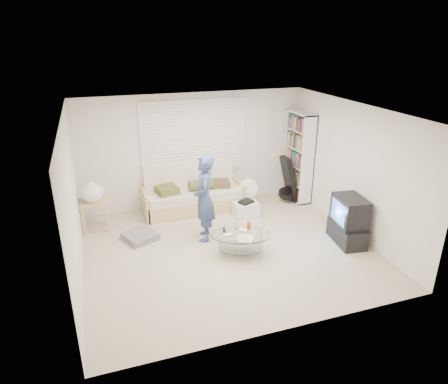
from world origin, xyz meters
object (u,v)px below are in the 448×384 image
object	(u,v)px
bookshelf	(299,157)
futon_sofa	(193,195)
tv_unit	(348,221)
coffee_table	(240,238)

from	to	relation	value
bookshelf	futon_sofa	bearing A→B (deg)	176.89
futon_sofa	tv_unit	distance (m)	3.32
tv_unit	coffee_table	world-z (taller)	tv_unit
tv_unit	coffee_table	bearing A→B (deg)	173.49
futon_sofa	tv_unit	xyz separation A→B (m)	(2.35, -2.34, 0.09)
bookshelf	coffee_table	size ratio (longest dim) A/B	1.64
tv_unit	coffee_table	size ratio (longest dim) A/B	0.73
bookshelf	tv_unit	xyz separation A→B (m)	(-0.12, -2.21, -0.58)
bookshelf	coffee_table	distance (m)	3.01
tv_unit	futon_sofa	bearing A→B (deg)	135.09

